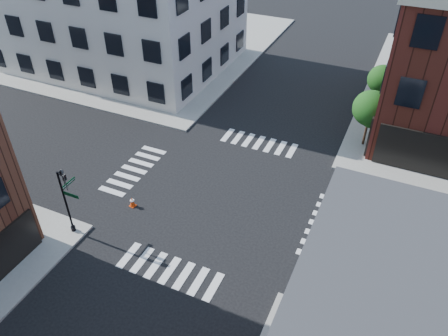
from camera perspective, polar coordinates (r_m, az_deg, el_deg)
ground at (r=29.35m, az=-0.26°, el=-3.62°), size 120.00×120.00×0.00m
sidewalk_nw at (r=54.59m, az=-11.64°, el=15.90°), size 30.00×30.00×0.15m
building_nw at (r=47.94m, az=-13.88°, el=19.55°), size 22.00×16.00×11.00m
tree_near at (r=34.20m, az=18.69°, el=7.16°), size 2.69×2.69×4.49m
tree_far at (r=39.71m, az=20.00°, el=10.63°), size 2.43×2.43×4.07m
signal_pole at (r=26.55m, az=-19.88°, el=-3.38°), size 1.29×1.24×4.60m
box_truck at (r=24.90m, az=25.90°, el=-11.59°), size 8.19×2.64×3.68m
traffic_cone at (r=28.97m, az=-11.90°, el=-4.35°), size 0.45×0.45×0.71m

